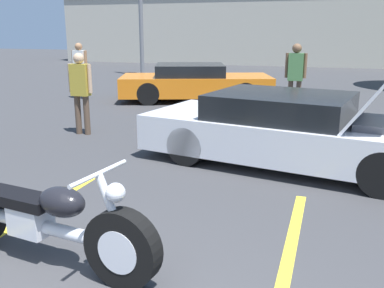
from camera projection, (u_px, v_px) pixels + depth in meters
far_building at (312, 25)px, 25.93m from camera, size 32.00×4.20×4.40m
motorcycle at (41, 221)px, 3.82m from camera, size 2.41×0.72×0.97m
show_car_hood_open at (292, 130)px, 6.62m from camera, size 4.81×2.63×2.05m
parked_car_left_row at (195, 83)px, 12.84m from camera, size 4.81×3.28×1.08m
spectator_near_motorcycle at (81, 87)px, 8.49m from camera, size 0.52×0.21×1.63m
spectator_by_show_car at (80, 66)px, 12.94m from camera, size 0.52×0.22×1.69m
spectator_midground at (296, 73)px, 10.53m from camera, size 0.52×0.23×1.74m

